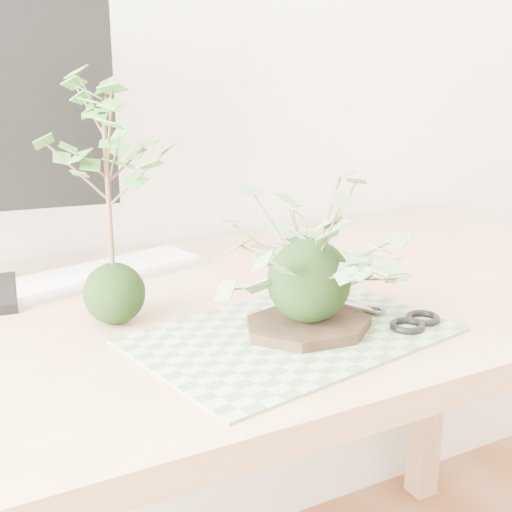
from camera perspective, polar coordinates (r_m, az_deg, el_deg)
name	(u,v)px	position (r m, az deg, el deg)	size (l,w,h in m)	color
desk	(199,364)	(1.09, -4.54, -8.61)	(1.60, 0.70, 0.74)	tan
cutting_mat	(292,335)	(0.96, 2.90, -6.32)	(0.41, 0.27, 0.00)	#52704A
stone_dish	(308,325)	(0.97, 4.18, -5.54)	(0.18, 0.18, 0.01)	black
ivy_kokedama	(310,243)	(0.93, 4.33, 1.08)	(0.36, 0.36, 0.22)	black
maple_kokedama	(105,143)	(0.96, -11.98, 8.86)	(0.25, 0.25, 0.36)	black
keyboard	(94,275)	(1.22, -12.83, -1.47)	(0.40, 0.19, 0.02)	#BCBCBC
scissors	(395,319)	(1.02, 11.06, -4.94)	(0.10, 0.20, 0.01)	gray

